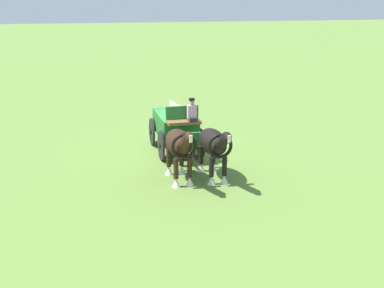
% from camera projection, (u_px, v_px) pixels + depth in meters
% --- Properties ---
extents(ground_plane, '(220.00, 220.00, 0.00)m').
position_uv_depth(ground_plane, '(175.00, 151.00, 22.31)').
color(ground_plane, olive).
extents(show_wagon, '(5.83, 1.93, 2.69)m').
position_uv_depth(show_wagon, '(176.00, 126.00, 21.84)').
color(show_wagon, '#236B2D').
rests_on(show_wagon, ground).
extents(draft_horse_near, '(3.17, 0.95, 2.22)m').
position_uv_depth(draft_horse_near, '(214.00, 144.00, 18.56)').
color(draft_horse_near, black).
rests_on(draft_horse_near, ground).
extents(draft_horse_off, '(2.97, 0.95, 2.29)m').
position_uv_depth(draft_horse_off, '(180.00, 145.00, 18.24)').
color(draft_horse_off, '#331E14').
rests_on(draft_horse_off, ground).
extents(sponsor_banner, '(3.17, 0.58, 1.10)m').
position_uv_depth(sponsor_banner, '(181.00, 116.00, 26.26)').
color(sponsor_banner, silver).
rests_on(sponsor_banner, ground).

